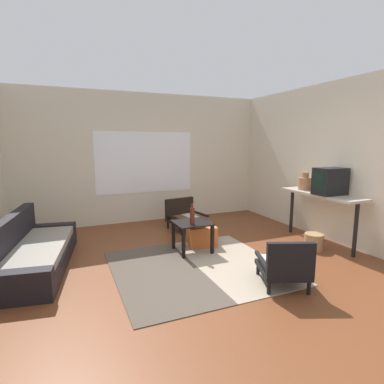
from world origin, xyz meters
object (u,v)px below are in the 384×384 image
coffee_table (192,229)px  console_shelf (321,199)px  crt_television (330,181)px  glass_bottle (192,216)px  clay_vase (305,183)px  wicker_basket (314,242)px  ottoman_orange (202,235)px  armchair_striped_foreground (285,265)px  armchair_by_window (184,216)px  couch (32,253)px

coffee_table → console_shelf: 2.21m
crt_television → glass_bottle: 2.28m
clay_vase → glass_bottle: 2.21m
crt_television → wicker_basket: bearing=-170.3°
ottoman_orange → wicker_basket: size_ratio=1.53×
coffee_table → clay_vase: size_ratio=1.78×
clay_vase → armchair_striped_foreground: bearing=-138.0°
armchair_by_window → couch: bearing=-159.0°
armchair_by_window → crt_television: bearing=-46.8°
console_shelf → glass_bottle: (-2.18, 0.34, -0.16)m
armchair_by_window → crt_television: crt_television is taller
ottoman_orange → crt_television: crt_television is taller
armchair_striped_foreground → clay_vase: clay_vase is taller
coffee_table → armchair_by_window: size_ratio=0.74×
couch → console_shelf: bearing=-9.2°
armchair_striped_foreground → console_shelf: 1.98m
armchair_by_window → ottoman_orange: (-0.10, -1.02, -0.09)m
ottoman_orange → clay_vase: (1.86, -0.31, 0.82)m
couch → coffee_table: bearing=-6.4°
armchair_striped_foreground → ottoman_orange: armchair_striped_foreground is taller
coffee_table → armchair_striped_foreground: armchair_striped_foreground is taller
couch → wicker_basket: bearing=-12.8°
glass_bottle → wicker_basket: glass_bottle is taller
wicker_basket → armchair_striped_foreground: bearing=-146.8°
armchair_by_window → crt_television: (1.76, -1.87, 0.82)m
coffee_table → ottoman_orange: (0.27, 0.23, -0.20)m
coffee_table → ottoman_orange: size_ratio=1.23×
armchair_striped_foreground → wicker_basket: armchair_striped_foreground is taller
coffee_table → armchair_by_window: bearing=73.8°
console_shelf → clay_vase: clay_vase is taller
coffee_table → crt_television: 2.32m
armchair_by_window → console_shelf: (1.76, -1.71, 0.51)m
ottoman_orange → crt_television: size_ratio=0.93×
clay_vase → glass_bottle: clay_vase is taller
couch → armchair_by_window: bearing=21.0°
couch → armchair_by_window: 2.80m
couch → ottoman_orange: 2.51m
couch → clay_vase: bearing=-4.2°
couch → crt_television: (4.37, -0.87, 0.85)m
wicker_basket → coffee_table: bearing=159.6°
armchair_by_window → clay_vase: clay_vase is taller
coffee_table → clay_vase: bearing=-1.9°
armchair_striped_foreground → ottoman_orange: (-0.26, 1.75, -0.11)m
wicker_basket → ottoman_orange: bearing=149.6°
couch → armchair_striped_foreground: couch is taller
console_shelf → wicker_basket: bearing=-146.2°
crt_television → clay_vase: bearing=89.7°
armchair_striped_foreground → console_shelf: bearing=33.3°
armchair_by_window → wicker_basket: 2.41m
couch → wicker_basket: couch is taller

